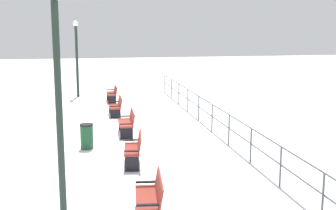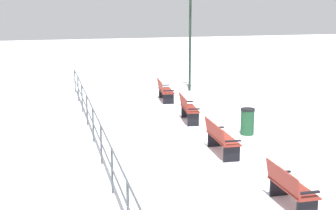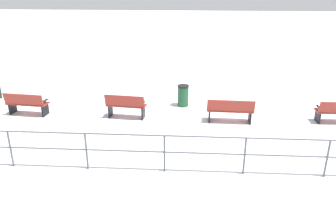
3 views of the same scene
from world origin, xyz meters
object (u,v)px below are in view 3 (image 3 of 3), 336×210
bench_fifth (27,103)px  trash_bin (183,96)px  bench_fourth (126,105)px  bench_third (230,110)px

bench_fifth → trash_bin: 5.87m
bench_fourth → bench_fifth: size_ratio=0.94×
bench_fourth → bench_fifth: bearing=95.4°
bench_fifth → trash_bin: (1.31, -5.72, -0.03)m
bench_third → bench_fifth: bench_third is taller
bench_third → bench_fourth: bearing=89.6°
bench_fourth → trash_bin: bearing=-49.6°
bench_fifth → trash_bin: bench_fifth is taller
bench_third → trash_bin: bearing=49.6°
bench_third → trash_bin: bench_third is taller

